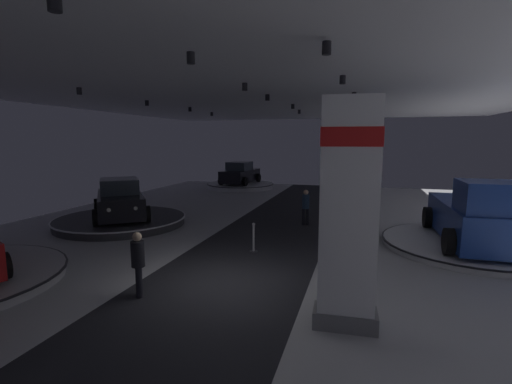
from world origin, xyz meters
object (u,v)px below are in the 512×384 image
display_car_mid_left (120,200)px  display_platform_deep_left (240,185)px  brand_sign_pylon (349,213)px  display_platform_mid_right (472,244)px  pickup_truck_mid_right (478,217)px  visitor_walking_near (138,260)px  visitor_walking_far (306,205)px  column_right (365,163)px  display_car_deep_left (240,174)px  display_platform_mid_left (121,221)px

display_car_mid_left → display_platform_deep_left: display_car_mid_left is taller
brand_sign_pylon → display_platform_mid_right: bearing=59.5°
display_platform_mid_right → pickup_truck_mid_right: 1.08m
display_platform_mid_right → pickup_truck_mid_right: bearing=-89.3°
pickup_truck_mid_right → visitor_walking_near: (-8.87, -6.43, -0.26)m
display_platform_deep_left → visitor_walking_far: bearing=-58.6°
column_right → display_car_deep_left: (-9.32, 10.65, -1.61)m
display_platform_mid_left → visitor_walking_near: bearing=-50.7°
pickup_truck_mid_right → display_platform_mid_right: bearing=90.7°
brand_sign_pylon → pickup_truck_mid_right: (4.03, 6.52, -1.19)m
pickup_truck_mid_right → visitor_walking_far: (-6.15, 2.16, -0.26)m
display_car_mid_left → visitor_walking_far: size_ratio=2.77×
visitor_walking_near → column_right: bearing=60.8°
display_car_mid_left → display_platform_deep_left: bearing=85.6°
pickup_truck_mid_right → display_platform_deep_left: 18.76m
display_platform_mid_left → brand_sign_pylon: bearing=-32.7°
display_car_deep_left → visitor_walking_far: (6.89, -11.26, -0.23)m
display_car_deep_left → brand_sign_pylon: bearing=-65.7°
brand_sign_pylon → display_car_mid_left: brand_sign_pylon is taller
brand_sign_pylon → display_car_mid_left: (-10.05, 6.46, -1.23)m
display_platform_deep_left → visitor_walking_far: size_ratio=3.28×
brand_sign_pylon → visitor_walking_near: brand_sign_pylon is taller
visitor_walking_near → display_car_deep_left: bearing=101.9°
display_platform_mid_right → display_platform_mid_left: 14.06m
brand_sign_pylon → display_platform_mid_right: 8.24m
display_platform_mid_right → display_platform_mid_left: bearing=-178.3°
pickup_truck_mid_right → column_right: bearing=143.3°
column_right → display_platform_deep_left: size_ratio=1.05×
display_car_deep_left → column_right: bearing=-48.8°
visitor_walking_near → brand_sign_pylon: bearing=-1.1°
visitor_walking_far → display_car_deep_left: bearing=121.4°
column_right → display_platform_mid_left: 11.03m
brand_sign_pylon → display_car_deep_left: 21.92m
brand_sign_pylon → display_car_mid_left: size_ratio=1.04×
display_car_mid_left → display_platform_mid_left: bearing=-51.3°
display_platform_deep_left → visitor_walking_near: bearing=-78.2°
column_right → display_car_deep_left: bearing=131.2°
pickup_truck_mid_right → visitor_walking_far: size_ratio=3.35×
display_car_deep_left → visitor_walking_far: size_ratio=2.73×
display_platform_mid_left → display_car_mid_left: (-0.02, 0.02, 0.92)m
display_platform_mid_right → display_platform_deep_left: bearing=134.8°
brand_sign_pylon → visitor_walking_far: size_ratio=2.87×
display_platform_mid_left → visitor_walking_far: size_ratio=3.55×
brand_sign_pylon → display_platform_deep_left: size_ratio=0.88×
display_platform_mid_right → visitor_walking_near: bearing=-142.7°
brand_sign_pylon → display_platform_mid_right: size_ratio=0.76×
pickup_truck_mid_right → display_car_mid_left: 14.08m
pickup_truck_mid_right → display_car_deep_left: bearing=134.2°
brand_sign_pylon → pickup_truck_mid_right: bearing=58.3°
column_right → display_car_mid_left: column_right is taller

